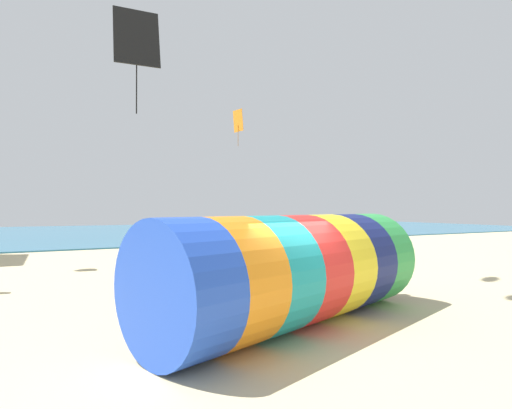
{
  "coord_description": "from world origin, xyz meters",
  "views": [
    {
      "loc": [
        -4.61,
        -7.62,
        2.79
      ],
      "look_at": [
        0.58,
        2.51,
        2.91
      ],
      "focal_mm": 28.0,
      "sensor_mm": 36.0,
      "label": 1
    }
  ],
  "objects_px": {
    "kite_handler": "(376,269)",
    "kite_black_diamond": "(137,38)",
    "kite_orange_diamond": "(238,121)",
    "giant_inflatable_tube": "(295,270)"
  },
  "relations": [
    {
      "from": "kite_handler",
      "to": "kite_black_diamond",
      "type": "xyz_separation_m",
      "value": [
        -7.48,
        0.34,
        6.14
      ]
    },
    {
      "from": "kite_orange_diamond",
      "to": "kite_black_diamond",
      "type": "bearing_deg",
      "value": -123.12
    },
    {
      "from": "kite_handler",
      "to": "kite_orange_diamond",
      "type": "height_order",
      "value": "kite_orange_diamond"
    },
    {
      "from": "giant_inflatable_tube",
      "to": "kite_handler",
      "type": "xyz_separation_m",
      "value": [
        4.11,
        1.55,
        -0.46
      ]
    },
    {
      "from": "kite_orange_diamond",
      "to": "kite_black_diamond",
      "type": "relative_size",
      "value": 0.91
    },
    {
      "from": "giant_inflatable_tube",
      "to": "kite_black_diamond",
      "type": "xyz_separation_m",
      "value": [
        -3.38,
        1.89,
        5.68
      ]
    },
    {
      "from": "kite_handler",
      "to": "kite_orange_diamond",
      "type": "bearing_deg",
      "value": 83.46
    },
    {
      "from": "kite_handler",
      "to": "kite_black_diamond",
      "type": "distance_m",
      "value": 9.69
    },
    {
      "from": "giant_inflatable_tube",
      "to": "kite_orange_diamond",
      "type": "height_order",
      "value": "kite_orange_diamond"
    },
    {
      "from": "giant_inflatable_tube",
      "to": "kite_orange_diamond",
      "type": "xyz_separation_m",
      "value": [
        5.75,
        15.89,
        7.29
      ]
    }
  ]
}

